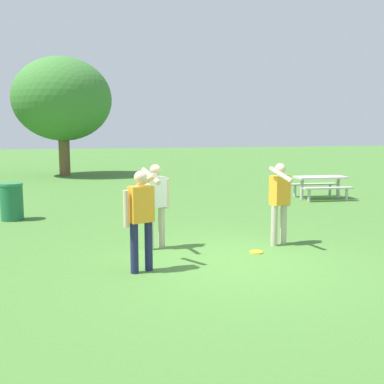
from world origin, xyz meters
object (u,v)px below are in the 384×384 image
at_px(tree_far_right, 62,99).
at_px(frisbee, 256,252).
at_px(person_thrower, 280,198).
at_px(person_catcher, 141,213).
at_px(picnic_table_near, 320,182).
at_px(person_bystander, 156,200).
at_px(trash_can_beside_table, 12,202).

bearing_deg(tree_far_right, frisbee, -80.70).
relative_size(person_thrower, person_catcher, 1.00).
relative_size(person_thrower, tree_far_right, 0.27).
xyz_separation_m(person_catcher, picnic_table_near, (7.45, 6.10, -0.40)).
distance_m(picnic_table_near, tree_far_right, 14.33).
distance_m(person_thrower, person_bystander, 2.46).
distance_m(trash_can_beside_table, tree_far_right, 12.83).
height_order(person_bystander, trash_can_beside_table, person_bystander).
distance_m(frisbee, tree_far_right, 17.73).
bearing_deg(person_thrower, picnic_table_near, 49.55).
height_order(person_catcher, tree_far_right, tree_far_right).
bearing_deg(frisbee, person_bystander, 153.11).
relative_size(person_catcher, tree_far_right, 0.27).
bearing_deg(frisbee, picnic_table_near, 47.52).
height_order(person_thrower, person_catcher, same).
bearing_deg(trash_can_beside_table, person_catcher, -66.58).
bearing_deg(tree_far_right, person_bystander, -86.19).
xyz_separation_m(person_thrower, person_bystander, (-2.41, 0.47, 0.00)).
relative_size(person_catcher, picnic_table_near, 0.87).
bearing_deg(picnic_table_near, tree_far_right, 124.87).
xyz_separation_m(person_bystander, trash_can_beside_table, (-2.87, 3.97, -0.48)).
relative_size(person_thrower, trash_can_beside_table, 1.71).
relative_size(person_bystander, tree_far_right, 0.27).
bearing_deg(tree_far_right, person_catcher, -88.34).
relative_size(frisbee, trash_can_beside_table, 0.26).
distance_m(person_bystander, tree_far_right, 16.50).
bearing_deg(person_bystander, trash_can_beside_table, 125.83).
height_order(person_thrower, tree_far_right, tree_far_right).
xyz_separation_m(person_bystander, frisbee, (1.72, -0.87, -0.95)).
relative_size(person_bystander, frisbee, 6.52).
height_order(person_thrower, frisbee, person_thrower).
bearing_deg(trash_can_beside_table, person_bystander, -54.17).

